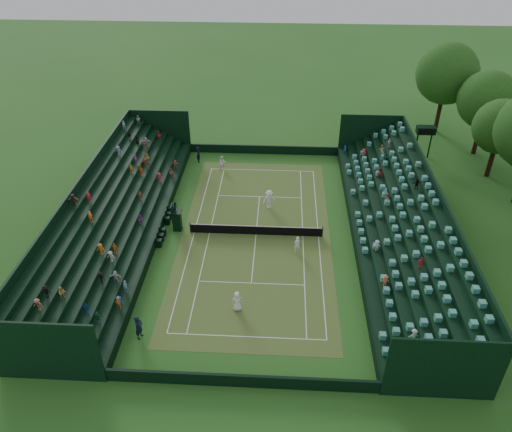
% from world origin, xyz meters
% --- Properties ---
extents(ground, '(160.00, 160.00, 0.00)m').
position_xyz_m(ground, '(0.00, 0.00, 0.00)').
color(ground, '#245A1C').
rests_on(ground, ground).
extents(court_surface, '(12.97, 26.77, 0.01)m').
position_xyz_m(court_surface, '(0.00, 0.00, 0.01)').
color(court_surface, '#306923').
rests_on(court_surface, ground).
extents(perimeter_wall_north, '(17.17, 0.20, 1.00)m').
position_xyz_m(perimeter_wall_north, '(0.00, 15.88, 0.50)').
color(perimeter_wall_north, black).
rests_on(perimeter_wall_north, ground).
extents(perimeter_wall_south, '(17.17, 0.20, 1.00)m').
position_xyz_m(perimeter_wall_south, '(0.00, -15.88, 0.50)').
color(perimeter_wall_south, black).
rests_on(perimeter_wall_south, ground).
extents(perimeter_wall_east, '(0.20, 31.77, 1.00)m').
position_xyz_m(perimeter_wall_east, '(8.48, 0.00, 0.50)').
color(perimeter_wall_east, black).
rests_on(perimeter_wall_east, ground).
extents(perimeter_wall_west, '(0.20, 31.77, 1.00)m').
position_xyz_m(perimeter_wall_west, '(-8.48, 0.00, 0.50)').
color(perimeter_wall_west, black).
rests_on(perimeter_wall_west, ground).
extents(north_grandstand, '(6.60, 32.00, 4.90)m').
position_xyz_m(north_grandstand, '(12.66, 0.00, 1.55)').
color(north_grandstand, black).
rests_on(north_grandstand, ground).
extents(south_grandstand, '(6.60, 32.00, 4.90)m').
position_xyz_m(south_grandstand, '(-12.66, 0.00, 1.55)').
color(south_grandstand, black).
rests_on(south_grandstand, ground).
extents(tennis_net, '(11.67, 0.10, 1.06)m').
position_xyz_m(tennis_net, '(0.00, 0.00, 0.53)').
color(tennis_net, black).
rests_on(tennis_net, ground).
extents(scoreboard_tower, '(2.00, 1.00, 3.70)m').
position_xyz_m(scoreboard_tower, '(17.75, 16.00, 3.14)').
color(scoreboard_tower, black).
rests_on(scoreboard_tower, ground).
extents(tree_row, '(10.93, 36.38, 11.17)m').
position_xyz_m(tree_row, '(23.54, 10.10, 6.69)').
color(tree_row, black).
rests_on(tree_row, ground).
extents(umpire_chair, '(0.91, 0.91, 2.87)m').
position_xyz_m(umpire_chair, '(-7.04, 0.43, 1.23)').
color(umpire_chair, black).
rests_on(umpire_chair, ground).
extents(courtside_chairs, '(0.47, 5.44, 1.01)m').
position_xyz_m(courtside_chairs, '(-8.14, 0.38, 0.38)').
color(courtside_chairs, black).
rests_on(courtside_chairs, ground).
extents(player_near_west, '(0.86, 0.62, 1.63)m').
position_xyz_m(player_near_west, '(-0.83, -9.30, 0.81)').
color(player_near_west, white).
rests_on(player_near_west, ground).
extents(player_near_east, '(0.67, 0.56, 1.57)m').
position_xyz_m(player_near_east, '(3.56, -2.25, 0.79)').
color(player_near_east, white).
rests_on(player_near_east, ground).
extents(player_far_west, '(0.93, 0.83, 1.58)m').
position_xyz_m(player_far_west, '(-4.28, 11.87, 0.79)').
color(player_far_west, white).
rests_on(player_far_west, ground).
extents(player_far_east, '(1.38, 1.09, 1.88)m').
position_xyz_m(player_far_east, '(1.00, 4.51, 0.94)').
color(player_far_east, white).
rests_on(player_far_east, ground).
extents(line_judge_north, '(0.67, 0.79, 1.85)m').
position_xyz_m(line_judge_north, '(-7.10, 13.41, 0.92)').
color(line_judge_north, black).
rests_on(line_judge_north, ground).
extents(line_judge_south, '(0.63, 0.78, 1.87)m').
position_xyz_m(line_judge_south, '(-7.22, -12.29, 0.94)').
color(line_judge_south, black).
rests_on(line_judge_south, ground).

